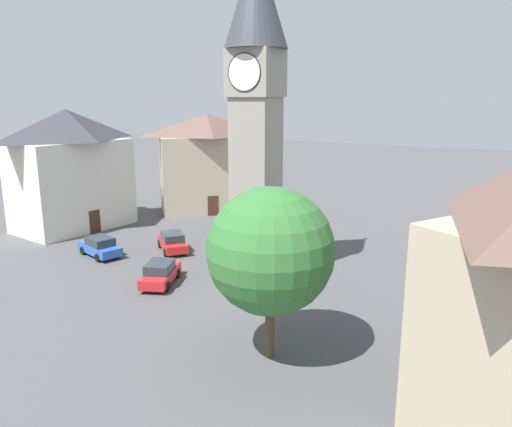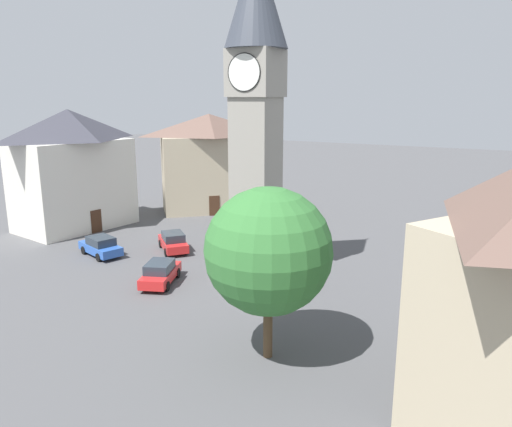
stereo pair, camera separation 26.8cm
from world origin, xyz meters
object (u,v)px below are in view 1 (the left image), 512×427
object	(u,v)px
car_blue_kerb	(238,222)
pedestrian	(220,247)
car_silver_kerb	(172,242)
tree	(270,251)
building_corner_back	(208,162)
building_shop_left	(70,169)
car_red_corner	(100,247)
car_white_side	(160,273)
clock_tower	(256,88)

from	to	relation	value
car_blue_kerb	pedestrian	world-z (taller)	pedestrian
car_silver_kerb	tree	bearing A→B (deg)	-37.57
building_corner_back	car_blue_kerb	bearing A→B (deg)	-38.88
building_shop_left	car_silver_kerb	bearing A→B (deg)	-6.53
car_red_corner	tree	world-z (taller)	tree
tree	building_shop_left	xyz separation A→B (m)	(-26.95, 12.44, 0.36)
car_silver_kerb	building_corner_back	world-z (taller)	building_corner_back
car_white_side	car_blue_kerb	bearing A→B (deg)	99.73
clock_tower	car_red_corner	bearing A→B (deg)	-170.07
car_red_corner	car_white_side	world-z (taller)	same
car_blue_kerb	tree	xyz separation A→B (m)	(12.97, -19.06, 4.49)
car_blue_kerb	car_red_corner	distance (m)	12.99
pedestrian	building_shop_left	bearing A→B (deg)	174.81
clock_tower	building_corner_back	bearing A→B (deg)	132.77
car_blue_kerb	tree	bearing A→B (deg)	-55.77
pedestrian	building_shop_left	xyz separation A→B (m)	(-17.29, 1.57, 4.60)
car_silver_kerb	clock_tower	bearing A→B (deg)	-10.09
clock_tower	car_white_side	xyz separation A→B (m)	(-4.68, -4.61, -11.84)
car_white_side	pedestrian	size ratio (longest dim) A/B	2.64
building_shop_left	car_red_corner	bearing A→B (deg)	-31.24
car_red_corner	pedestrian	distance (m)	9.50
car_white_side	tree	size ratio (longest dim) A/B	0.54
car_white_side	building_corner_back	distance (m)	22.26
car_red_corner	building_corner_back	bearing A→B (deg)	94.56
building_shop_left	clock_tower	bearing A→B (deg)	-7.96
tree	building_shop_left	bearing A→B (deg)	155.22
car_blue_kerb	car_red_corner	world-z (taller)	same
clock_tower	tree	world-z (taller)	clock_tower
pedestrian	building_corner_back	world-z (taller)	building_corner_back
car_blue_kerb	pedestrian	xyz separation A→B (m)	(3.31, -8.20, 0.25)
car_red_corner	tree	size ratio (longest dim) A/B	0.54
building_corner_back	tree	bearing A→B (deg)	-51.12
tree	clock_tower	bearing A→B (deg)	121.69
car_blue_kerb	building_corner_back	distance (m)	9.91
car_blue_kerb	building_shop_left	world-z (taller)	building_shop_left
car_red_corner	building_corner_back	size ratio (longest dim) A/B	0.39
tree	building_corner_back	world-z (taller)	building_corner_back
car_silver_kerb	car_red_corner	world-z (taller)	same
clock_tower	car_red_corner	size ratio (longest dim) A/B	4.85
car_blue_kerb	building_corner_back	xyz separation A→B (m)	(-6.87, 5.54, 4.51)
clock_tower	car_white_side	bearing A→B (deg)	-135.45
car_silver_kerb	car_white_side	distance (m)	7.16
clock_tower	car_red_corner	world-z (taller)	clock_tower
car_silver_kerb	pedestrian	xyz separation A→B (m)	(4.62, -0.12, 0.25)
clock_tower	tree	distance (m)	13.35
car_silver_kerb	building_corner_back	bearing A→B (deg)	112.19
car_red_corner	pedestrian	world-z (taller)	pedestrian
car_blue_kerb	car_white_side	world-z (taller)	same
clock_tower	car_silver_kerb	bearing A→B (deg)	169.91
tree	building_shop_left	world-z (taller)	building_shop_left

